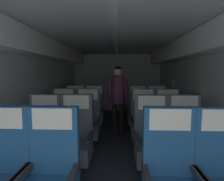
{
  "coord_description": "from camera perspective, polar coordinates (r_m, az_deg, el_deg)",
  "views": [
    {
      "loc": [
        0.07,
        0.07,
        1.45
      ],
      "look_at": [
        -0.08,
        4.1,
        1.03
      ],
      "focal_mm": 28.09,
      "sensor_mm": 36.0,
      "label": 1
    }
  ],
  "objects": [
    {
      "name": "ground",
      "position": [
        3.58,
        0.92,
        -18.11
      ],
      "size": [
        3.48,
        7.08,
        0.02
      ],
      "primitive_type": "cube",
      "color": "#2D3342"
    },
    {
      "name": "fuselage_shell",
      "position": [
        3.53,
        1.07,
        8.04
      ],
      "size": [
        3.36,
        6.73,
        2.18
      ],
      "color": "silver",
      "rests_on": "ground"
    },
    {
      "name": "seat_a_left_window",
      "position": [
        2.09,
        -32.71,
        -22.9
      ],
      "size": [
        0.5,
        0.5,
        1.13
      ],
      "color": "#38383D",
      "rests_on": "ground"
    },
    {
      "name": "seat_a_left_aisle",
      "position": [
        1.88,
        -19.48,
        -25.71
      ],
      "size": [
        0.5,
        0.5,
        1.13
      ],
      "color": "#38383D",
      "rests_on": "ground"
    },
    {
      "name": "seat_b_left_window",
      "position": [
        2.81,
        -21.5,
        -14.78
      ],
      "size": [
        0.5,
        0.5,
        1.13
      ],
      "color": "#38383D",
      "rests_on": "ground"
    },
    {
      "name": "seat_b_left_aisle",
      "position": [
        2.67,
        -11.87,
        -15.56
      ],
      "size": [
        0.5,
        0.5,
        1.13
      ],
      "color": "#38383D",
      "rests_on": "ground"
    },
    {
      "name": "seat_b_right_aisle",
      "position": [
        2.77,
        22.8,
        -15.12
      ],
      "size": [
        0.5,
        0.5,
        1.13
      ],
      "color": "#38383D",
      "rests_on": "ground"
    },
    {
      "name": "seat_b_right_window",
      "position": [
        2.62,
        12.82,
        -16.01
      ],
      "size": [
        0.5,
        0.5,
        1.13
      ],
      "color": "#38383D",
      "rests_on": "ground"
    },
    {
      "name": "seat_c_left_window",
      "position": [
        3.63,
        -15.61,
        -9.84
      ],
      "size": [
        0.5,
        0.5,
        1.13
      ],
      "color": "#38383D",
      "rests_on": "ground"
    },
    {
      "name": "seat_c_left_aisle",
      "position": [
        3.5,
        -7.98,
        -10.29
      ],
      "size": [
        0.5,
        0.5,
        1.13
      ],
      "color": "#38383D",
      "rests_on": "ground"
    },
    {
      "name": "seat_c_right_aisle",
      "position": [
        3.58,
        17.82,
        -10.16
      ],
      "size": [
        0.5,
        0.5,
        1.13
      ],
      "color": "#38383D",
      "rests_on": "ground"
    },
    {
      "name": "seat_c_right_window",
      "position": [
        3.5,
        10.15,
        -10.34
      ],
      "size": [
        0.5,
        0.5,
        1.13
      ],
      "color": "#38383D",
      "rests_on": "ground"
    },
    {
      "name": "seat_d_left_window",
      "position": [
        4.48,
        -11.91,
        -6.77
      ],
      "size": [
        0.5,
        0.5,
        1.13
      ],
      "color": "#38383D",
      "rests_on": "ground"
    },
    {
      "name": "seat_d_left_aisle",
      "position": [
        4.4,
        -5.89,
        -6.9
      ],
      "size": [
        0.5,
        0.5,
        1.13
      ],
      "color": "#38383D",
      "rests_on": "ground"
    },
    {
      "name": "seat_d_right_aisle",
      "position": [
        4.44,
        14.39,
        -6.92
      ],
      "size": [
        0.5,
        0.5,
        1.13
      ],
      "color": "#38383D",
      "rests_on": "ground"
    },
    {
      "name": "seat_d_right_window",
      "position": [
        4.38,
        8.31,
        -7.0
      ],
      "size": [
        0.5,
        0.5,
        1.13
      ],
      "color": "#38383D",
      "rests_on": "ground"
    },
    {
      "name": "flight_attendant",
      "position": [
        3.98,
        1.97,
        -0.83
      ],
      "size": [
        0.43,
        0.28,
        1.59
      ],
      "rotation": [
        0.0,
        0.0,
        3.02
      ],
      "color": "black",
      "rests_on": "ground"
    }
  ]
}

